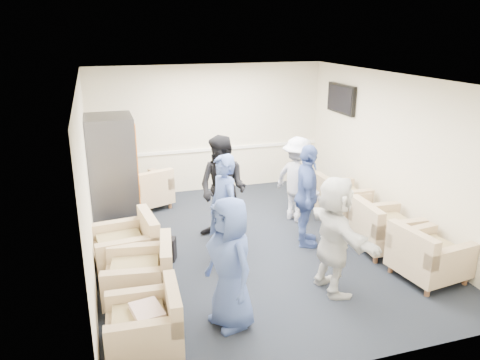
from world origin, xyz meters
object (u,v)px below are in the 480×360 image
object	(u,v)px
armchair_left_mid	(144,276)
armchair_right_near	(426,257)
vending_machine	(113,172)
armchair_left_far	(129,248)
person_mid_right	(307,196)
armchair_right_midfar	(354,214)
armchair_left_near	(149,326)
person_mid_left	(223,211)
person_back_left	(223,189)
person_front_left	(230,263)
person_back_right	(298,180)
person_front_right	(335,235)
armchair_right_midnear	(382,230)
armchair_corner	(146,191)
armchair_right_far	(339,200)

from	to	relation	value
armchair_left_mid	armchair_right_near	distance (m)	3.89
armchair_right_near	vending_machine	xyz separation A→B (m)	(-4.04, 3.28, 0.65)
armchair_left_far	person_mid_right	world-z (taller)	person_mid_right
armchair_left_far	armchair_right_midfar	xyz separation A→B (m)	(3.87, 0.26, -0.04)
armchair_right_midfar	vending_machine	world-z (taller)	vending_machine
armchair_left_near	person_mid_left	distance (m)	2.20
person_back_left	person_front_left	bearing A→B (deg)	-58.37
person_front_left	person_back_right	xyz separation A→B (m)	(2.07, 2.71, -0.02)
armchair_left_mid	person_front_right	world-z (taller)	person_front_right
armchair_right_midnear	vending_machine	bearing A→B (deg)	62.57
armchair_left_far	person_back_right	size ratio (longest dim) A/B	0.62
armchair_left_near	armchair_corner	size ratio (longest dim) A/B	0.76
armchair_corner	person_back_right	xyz separation A→B (m)	(2.58, -1.43, 0.44)
person_back_right	armchair_left_far	bearing A→B (deg)	83.82
armchair_right_midnear	armchair_right_midfar	bearing A→B (deg)	4.47
armchair_left_mid	person_mid_right	xyz separation A→B (m)	(2.70, 0.89, 0.50)
person_mid_left	person_front_right	bearing A→B (deg)	35.36
armchair_right_midnear	person_front_right	bearing A→B (deg)	125.02
armchair_left_far	person_front_left	size ratio (longest dim) A/B	0.60
armchair_left_near	armchair_right_midfar	world-z (taller)	armchair_left_near
armchair_right_far	person_mid_right	size ratio (longest dim) A/B	0.50
armchair_left_far	person_back_left	xyz separation A→B (m)	(1.59, 0.60, 0.54)
armchair_corner	person_back_left	world-z (taller)	person_back_left
person_front_left	person_mid_right	xyz separation A→B (m)	(1.77, 1.71, 0.03)
person_front_left	armchair_right_far	bearing A→B (deg)	116.25
armchair_left_mid	person_mid_right	distance (m)	2.89
armchair_left_far	person_mid_right	size ratio (longest dim) A/B	0.58
armchair_right_midnear	person_back_right	distance (m)	1.80
armchair_left_far	person_mid_left	size ratio (longest dim) A/B	0.57
person_mid_right	person_front_left	bearing A→B (deg)	155.45
person_back_left	person_mid_right	size ratio (longest dim) A/B	1.05
vending_machine	person_mid_left	size ratio (longest dim) A/B	1.17
armchair_left_near	armchair_left_far	bearing A→B (deg)	-175.18
vending_machine	person_back_right	world-z (taller)	vending_machine
armchair_right_near	person_mid_right	bearing A→B (deg)	29.31
armchair_right_midfar	person_back_left	xyz separation A→B (m)	(-2.27, 0.35, 0.58)
armchair_left_mid	person_back_left	world-z (taller)	person_back_left
person_front_left	person_back_left	world-z (taller)	person_back_left
armchair_right_far	person_front_left	xyz separation A→B (m)	(-2.89, -2.63, 0.47)
person_back_left	armchair_left_far	bearing A→B (deg)	-114.27
person_mid_left	person_mid_right	world-z (taller)	person_mid_left
vending_machine	person_back_left	world-z (taller)	vending_machine
armchair_left_near	person_back_left	size ratio (longest dim) A/B	0.47
armchair_corner	person_back_right	world-z (taller)	person_back_right
armchair_left_mid	person_mid_right	world-z (taller)	person_mid_right
armchair_right_midfar	armchair_corner	distance (m)	3.98
armchair_left_mid	person_front_right	xyz separation A→B (m)	(2.45, -0.51, 0.47)
armchair_corner	person_back_left	distance (m)	2.18
armchair_left_near	armchair_right_near	bearing A→B (deg)	99.04
vending_machine	person_mid_right	bearing A→B (deg)	-31.11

